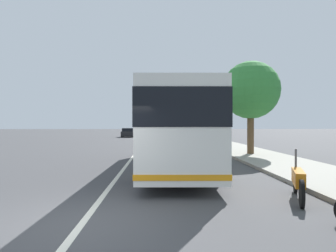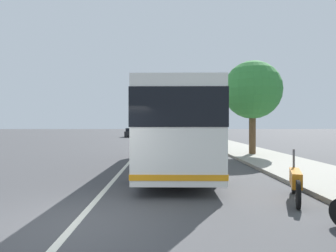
% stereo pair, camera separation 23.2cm
% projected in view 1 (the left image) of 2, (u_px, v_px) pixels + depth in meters
% --- Properties ---
extents(ground_plane, '(220.00, 220.00, 0.00)m').
position_uv_depth(ground_plane, '(82.00, 224.00, 5.59)').
color(ground_plane, '#424244').
extents(sidewalk_curb, '(110.00, 3.60, 0.14)m').
position_uv_depth(sidewalk_curb, '(266.00, 158.00, 15.87)').
color(sidewalk_curb, gray).
rests_on(sidewalk_curb, ground).
extents(lane_divider_line, '(110.00, 0.16, 0.01)m').
position_uv_depth(lane_divider_line, '(131.00, 160.00, 15.58)').
color(lane_divider_line, silver).
rests_on(lane_divider_line, ground).
extents(coach_bus, '(11.76, 2.99, 3.34)m').
position_uv_depth(coach_bus, '(175.00, 125.00, 13.08)').
color(coach_bus, silver).
rests_on(coach_bus, ground).
extents(motorcycle_nearest_curb, '(2.12, 0.90, 1.29)m').
position_uv_depth(motorcycle_nearest_curb, '(298.00, 181.00, 7.37)').
color(motorcycle_nearest_curb, black).
rests_on(motorcycle_nearest_curb, ground).
extents(car_behind_bus, '(4.37, 2.04, 1.38)m').
position_uv_depth(car_behind_bus, '(161.00, 139.00, 25.18)').
color(car_behind_bus, gold).
rests_on(car_behind_bus, ground).
extents(car_ahead_same_lane, '(4.09, 2.09, 1.52)m').
position_uv_depth(car_ahead_same_lane, '(162.00, 132.00, 42.85)').
color(car_ahead_same_lane, navy).
rests_on(car_ahead_same_lane, ground).
extents(car_side_street, '(4.10, 1.93, 1.39)m').
position_uv_depth(car_side_street, '(128.00, 133.00, 43.33)').
color(car_side_street, black).
rests_on(car_side_street, ground).
extents(roadside_tree_mid_block, '(3.63, 3.63, 5.97)m').
position_uv_depth(roadside_tree_mid_block, '(251.00, 91.00, 17.61)').
color(roadside_tree_mid_block, brown).
rests_on(roadside_tree_mid_block, ground).
extents(roadside_tree_far_block, '(2.82, 2.82, 5.49)m').
position_uv_depth(roadside_tree_far_block, '(209.00, 107.00, 33.53)').
color(roadside_tree_far_block, brown).
rests_on(roadside_tree_far_block, ground).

